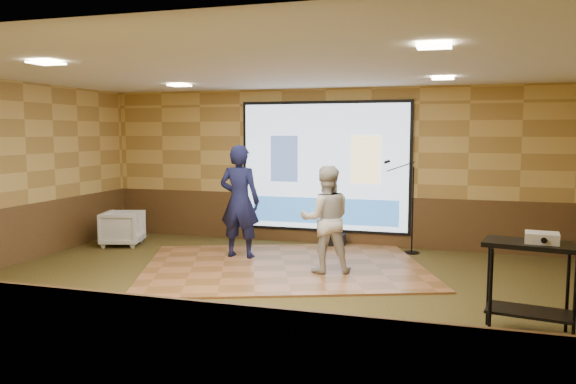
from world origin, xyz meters
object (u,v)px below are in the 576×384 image
(projector_screen, at_px, (324,168))
(projector, at_px, (542,238))
(player_right, at_px, (326,219))
(player_left, at_px, (240,201))
(dance_floor, at_px, (284,266))
(mic_stand, at_px, (409,226))
(av_table, at_px, (531,269))
(banquet_chair, at_px, (123,228))
(duffel_bag, at_px, (334,240))

(projector_screen, distance_m, projector, 5.38)
(player_right, bearing_deg, player_left, -40.10)
(dance_floor, bearing_deg, player_right, -17.44)
(mic_stand, bearing_deg, player_right, -133.35)
(projector, bearing_deg, player_left, 156.41)
(dance_floor, xyz_separation_m, av_table, (3.40, -2.14, 0.70))
(projector_screen, distance_m, banquet_chair, 4.03)
(av_table, bearing_deg, player_left, 149.75)
(projector_screen, xyz_separation_m, player_left, (-1.09, -1.68, -0.48))
(av_table, xyz_separation_m, projector, (0.09, -0.02, 0.35))
(projector_screen, height_order, dance_floor, projector_screen)
(mic_stand, xyz_separation_m, duffel_bag, (-1.40, 0.16, -0.37))
(dance_floor, bearing_deg, projector_screen, 85.13)
(projector_screen, distance_m, player_left, 2.06)
(dance_floor, distance_m, av_table, 4.07)
(mic_stand, relative_size, duffel_bag, 4.18)
(player_right, height_order, banquet_chair, player_right)
(projector, distance_m, duffel_bag, 5.11)
(projector_screen, distance_m, player_right, 2.44)
(player_left, distance_m, av_table, 5.00)
(dance_floor, distance_m, projector, 4.23)
(projector_screen, xyz_separation_m, av_table, (3.22, -4.19, -0.76))
(player_left, xyz_separation_m, duffel_bag, (1.34, 1.45, -0.87))
(player_right, relative_size, mic_stand, 0.97)
(dance_floor, distance_m, banquet_chair, 3.58)
(dance_floor, xyz_separation_m, duffel_bag, (0.43, 1.83, 0.11))
(dance_floor, height_order, projector, projector)
(player_right, xyz_separation_m, mic_stand, (1.09, 1.90, -0.35))
(player_left, relative_size, banquet_chair, 2.63)
(projector_screen, height_order, duffel_bag, projector_screen)
(projector_screen, relative_size, player_right, 2.04)
(player_left, xyz_separation_m, banquet_chair, (-2.56, 0.40, -0.66))
(projector_screen, relative_size, mic_stand, 1.98)
(player_left, relative_size, av_table, 1.91)
(dance_floor, distance_m, mic_stand, 2.52)
(projector_screen, xyz_separation_m, player_right, (0.56, -2.29, -0.63))
(player_right, bearing_deg, banquet_chair, -33.28)
(dance_floor, height_order, player_left, player_left)
(banquet_chair, bearing_deg, player_right, -119.32)
(dance_floor, xyz_separation_m, banquet_chair, (-3.47, 0.78, 0.32))
(projector_screen, bearing_deg, player_right, -76.25)
(projector_screen, distance_m, av_table, 5.34)
(banquet_chair, bearing_deg, projector_screen, -86.55)
(player_right, xyz_separation_m, projector, (2.76, -1.92, 0.22))
(dance_floor, height_order, player_right, player_right)
(projector_screen, xyz_separation_m, banquet_chair, (-3.65, -1.28, -1.14))
(projector, xyz_separation_m, mic_stand, (-1.66, 3.82, -0.57))
(mic_stand, distance_m, duffel_bag, 1.46)
(player_left, xyz_separation_m, player_right, (1.65, -0.61, -0.15))
(banquet_chair, bearing_deg, av_table, -128.82)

